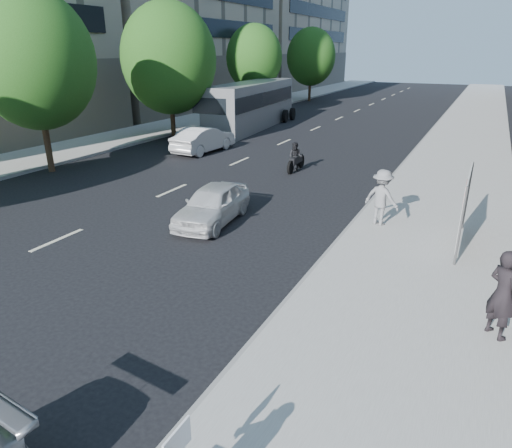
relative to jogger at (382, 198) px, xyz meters
The scene contains 14 objects.
ground 7.95m from the jogger, 106.97° to the right, with size 160.00×160.00×0.00m, color black.
near_sidewalk 12.62m from the jogger, 82.23° to the left, with size 5.00×120.00×0.15m, color #99958F.
far_sidewalk 22.79m from the jogger, 146.80° to the left, with size 4.50×120.00×0.15m, color #99958F.
tree_far_b 16.51m from the jogger, behind, with size 5.40×5.40×8.24m.
tree_far_c 19.52m from the jogger, 146.81° to the left, with size 6.00×6.00×8.47m.
tree_far_d 27.84m from the jogger, 125.46° to the left, with size 4.80×4.80×7.65m.
tree_far_e 39.99m from the jogger, 113.69° to the left, with size 5.40×5.40×7.89m.
jogger is the anchor object (origin of this frame).
pedestrian_woman 6.34m from the jogger, 56.51° to the right, with size 0.69×0.45×1.88m, color black.
protest_banner 2.59m from the jogger, 15.41° to the right, with size 0.08×3.06×2.20m.
white_sedan_near 5.64m from the jogger, 159.46° to the right, with size 1.54×3.84×1.31m, color silver.
white_sedan_mid 14.08m from the jogger, 147.04° to the left, with size 1.54×4.42×1.46m, color silver.
motorcycle 7.98m from the jogger, 132.43° to the left, with size 0.71×2.04×1.42m.
bus 21.42m from the jogger, 128.44° to the left, with size 3.62×12.24×3.30m.
Camera 1 is at (4.97, -6.98, 5.61)m, focal length 32.00 mm.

